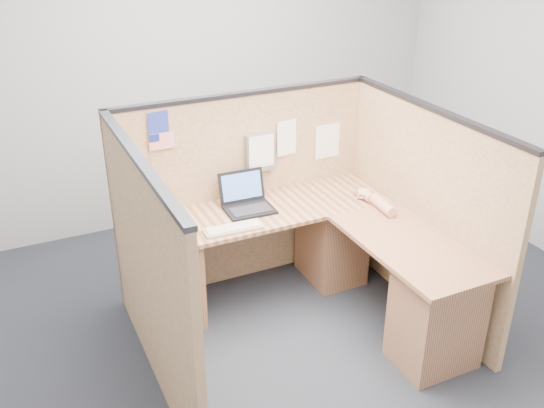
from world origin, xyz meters
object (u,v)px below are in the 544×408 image
laptop (246,200)px  l_desk (309,269)px  mouse (364,196)px  keyboard (233,228)px

laptop → l_desk: bearing=-57.3°
l_desk → mouse: size_ratio=16.50×
laptop → keyboard: 0.36m
l_desk → mouse: mouse is taller
laptop → mouse: 0.90m
laptop → mouse: (0.87, -0.25, -0.04)m
l_desk → keyboard: keyboard is taller
l_desk → keyboard: size_ratio=4.72×
laptop → mouse: laptop is taller
keyboard → mouse: size_ratio=3.50×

